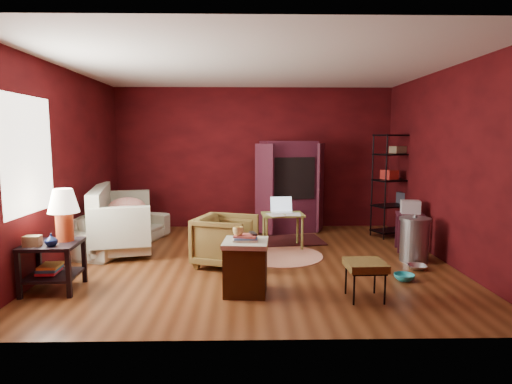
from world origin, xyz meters
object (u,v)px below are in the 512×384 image
at_px(sofa, 120,223).
at_px(armchair, 226,238).
at_px(hamper, 246,266).
at_px(tv_armoire, 289,185).
at_px(laptop_desk, 283,217).
at_px(side_table, 58,230).
at_px(wire_shelving, 399,181).

distance_m(sofa, armchair, 2.13).
xyz_separation_m(sofa, hamper, (2.10, -2.22, -0.07)).
xyz_separation_m(sofa, tv_armoire, (2.92, 1.09, 0.51)).
bearing_deg(laptop_desk, side_table, -151.01).
relative_size(armchair, wire_shelving, 0.42).
relative_size(armchair, laptop_desk, 0.95).
distance_m(sofa, tv_armoire, 3.16).
height_order(laptop_desk, wire_shelving, wire_shelving).
bearing_deg(laptop_desk, hamper, -110.81).
xyz_separation_m(laptop_desk, tv_armoire, (0.22, 1.22, 0.40)).
relative_size(armchair, tv_armoire, 0.45).
height_order(armchair, hamper, armchair).
relative_size(armchair, side_table, 0.66).
xyz_separation_m(tv_armoire, wire_shelving, (1.98, -0.37, 0.12)).
bearing_deg(sofa, hamper, -119.82).
bearing_deg(side_table, wire_shelving, 28.58).
distance_m(armchair, wire_shelving, 3.65).
distance_m(sofa, wire_shelving, 4.99).
bearing_deg(armchair, wire_shelving, -41.19).
relative_size(side_table, hamper, 1.68).
bearing_deg(hamper, wire_shelving, 46.38).
bearing_deg(wire_shelving, tv_armoire, 147.86).
bearing_deg(laptop_desk, wire_shelving, 16.15).
bearing_deg(tv_armoire, wire_shelving, -24.36).
bearing_deg(sofa, armchair, -104.77).
bearing_deg(tv_armoire, side_table, -148.10).
bearing_deg(side_table, hamper, -5.20).
relative_size(side_table, laptop_desk, 1.46).
relative_size(hamper, tv_armoire, 0.41).
height_order(side_table, wire_shelving, wire_shelving).
bearing_deg(side_table, armchair, 25.03).
relative_size(sofa, laptop_desk, 2.47).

